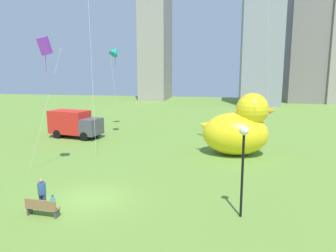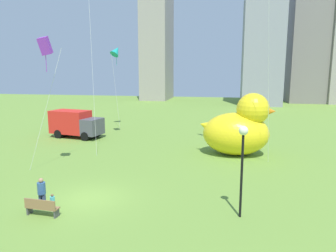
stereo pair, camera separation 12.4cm
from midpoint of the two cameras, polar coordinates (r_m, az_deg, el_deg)
ground_plane at (r=18.60m, az=-14.24°, el=-12.62°), size 140.00×140.00×0.00m
park_bench at (r=17.08m, az=-21.95°, el=-13.41°), size 1.71×0.55×0.90m
person_adult at (r=17.76m, az=-21.92°, el=-11.00°), size 0.40×0.40×1.65m
person_child at (r=17.37m, az=-20.19°, el=-12.76°), size 0.23×0.23×0.93m
giant_inflatable_duck at (r=27.18m, az=12.37°, el=-0.48°), size 6.32×4.06×5.24m
lamppost at (r=15.34m, az=13.18°, el=-4.14°), size 0.44×0.44×4.51m
box_truck at (r=34.98m, az=-16.57°, el=0.32°), size 5.84×3.28×2.85m
city_skyline at (r=76.08m, az=16.71°, el=16.23°), size 49.01×19.12×39.65m
kite_teal at (r=39.51m, az=-9.58°, el=13.17°), size 1.70×1.88×10.14m
kite_purple at (r=22.86m, az=-21.46°, el=13.18°), size 2.35×2.41×9.30m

